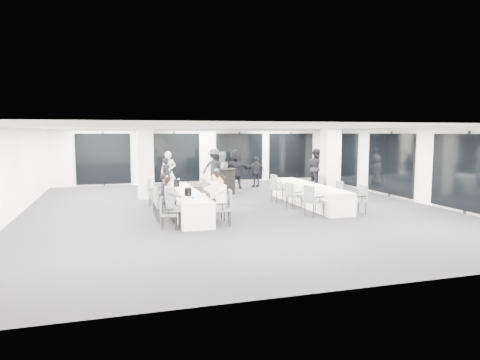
{
  "coord_description": "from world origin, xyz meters",
  "views": [
    {
      "loc": [
        -4.0,
        -14.15,
        2.63
      ],
      "look_at": [
        0.12,
        -0.2,
        1.02
      ],
      "focal_mm": 32.0,
      "sensor_mm": 36.0,
      "label": 1
    }
  ],
  "objects_px": {
    "chair_main_left_mid": "(160,200)",
    "chair_main_left_far": "(153,191)",
    "chair_main_left_second": "(162,203)",
    "chair_main_right_far": "(200,190)",
    "chair_main_right_fourth": "(207,194)",
    "chair_main_right_second": "(219,201)",
    "standing_guest_d": "(256,170)",
    "chair_main_left_near": "(166,211)",
    "chair_main_right_near": "(225,205)",
    "chair_side_right_far": "(318,186)",
    "standing_guest_c": "(215,165)",
    "standing_guest_b": "(222,168)",
    "standing_guest_f": "(235,167)",
    "chair_side_left_mid": "(292,194)",
    "chair_side_right_mid": "(336,192)",
    "standing_guest_e": "(324,170)",
    "chair_main_left_fourth": "(157,197)",
    "chair_side_left_far": "(277,186)",
    "ice_bucket_near": "(188,192)",
    "banquet_table_main": "(184,203)",
    "chair_main_right_mid": "(212,198)",
    "standing_guest_h": "(316,165)",
    "chair_side_left_near": "(312,199)",
    "banquet_table_side": "(309,195)",
    "chair_side_right_near": "(359,198)",
    "standing_guest_g": "(168,169)",
    "standing_guest_a": "(167,173)",
    "cocktail_table": "(227,181)",
    "ice_bucket_far": "(176,183)"
  },
  "relations": [
    {
      "from": "chair_main_left_mid",
      "to": "chair_main_left_far",
      "type": "relative_size",
      "value": 0.97
    },
    {
      "from": "chair_main_left_second",
      "to": "chair_main_right_far",
      "type": "xyz_separation_m",
      "value": [
        1.68,
        2.66,
        -0.04
      ]
    },
    {
      "from": "chair_main_left_far",
      "to": "chair_main_right_fourth",
      "type": "bearing_deg",
      "value": 63.93
    },
    {
      "from": "chair_main_right_second",
      "to": "standing_guest_d",
      "type": "xyz_separation_m",
      "value": [
        3.59,
        7.12,
        0.27
      ]
    },
    {
      "from": "chair_main_left_near",
      "to": "chair_main_right_near",
      "type": "distance_m",
      "value": 1.66
    },
    {
      "from": "chair_side_right_far",
      "to": "standing_guest_c",
      "type": "distance_m",
      "value": 5.79
    },
    {
      "from": "standing_guest_b",
      "to": "standing_guest_f",
      "type": "bearing_deg",
      "value": 176.98
    },
    {
      "from": "chair_main_right_far",
      "to": "standing_guest_b",
      "type": "relative_size",
      "value": 0.48
    },
    {
      "from": "chair_main_right_far",
      "to": "standing_guest_f",
      "type": "xyz_separation_m",
      "value": [
        2.5,
        4.17,
        0.49
      ]
    },
    {
      "from": "chair_main_left_mid",
      "to": "chair_side_left_mid",
      "type": "distance_m",
      "value": 4.68
    },
    {
      "from": "chair_side_right_mid",
      "to": "standing_guest_e",
      "type": "bearing_deg",
      "value": -23.7
    },
    {
      "from": "chair_main_left_fourth",
      "to": "chair_main_right_second",
      "type": "relative_size",
      "value": 0.84
    },
    {
      "from": "chair_side_left_far",
      "to": "ice_bucket_near",
      "type": "xyz_separation_m",
      "value": [
        -3.87,
        -2.56,
        0.28
      ]
    },
    {
      "from": "banquet_table_main",
      "to": "standing_guest_d",
      "type": "height_order",
      "value": "standing_guest_d"
    },
    {
      "from": "chair_main_right_mid",
      "to": "standing_guest_h",
      "type": "relative_size",
      "value": 0.45
    },
    {
      "from": "chair_main_left_far",
      "to": "chair_main_right_far",
      "type": "bearing_deg",
      "value": 94.52
    },
    {
      "from": "banquet_table_main",
      "to": "chair_side_left_near",
      "type": "relative_size",
      "value": 5.1
    },
    {
      "from": "banquet_table_side",
      "to": "chair_side_right_mid",
      "type": "distance_m",
      "value": 1.0
    },
    {
      "from": "chair_side_left_mid",
      "to": "standing_guest_b",
      "type": "height_order",
      "value": "standing_guest_b"
    },
    {
      "from": "chair_main_left_near",
      "to": "standing_guest_h",
      "type": "xyz_separation_m",
      "value": [
        7.96,
        6.91,
        0.57
      ]
    },
    {
      "from": "chair_side_right_near",
      "to": "ice_bucket_near",
      "type": "xyz_separation_m",
      "value": [
        -5.54,
        0.46,
        0.34
      ]
    },
    {
      "from": "standing_guest_g",
      "to": "ice_bucket_near",
      "type": "bearing_deg",
      "value": -67.51
    },
    {
      "from": "banquet_table_main",
      "to": "chair_side_left_near",
      "type": "xyz_separation_m",
      "value": [
        3.81,
        -1.52,
        0.18
      ]
    },
    {
      "from": "chair_main_right_near",
      "to": "standing_guest_a",
      "type": "height_order",
      "value": "standing_guest_a"
    },
    {
      "from": "cocktail_table",
      "to": "standing_guest_d",
      "type": "relative_size",
      "value": 0.64
    },
    {
      "from": "chair_main_right_far",
      "to": "chair_side_right_far",
      "type": "relative_size",
      "value": 1.01
    },
    {
      "from": "chair_side_left_near",
      "to": "ice_bucket_far",
      "type": "bearing_deg",
      "value": -137.97
    },
    {
      "from": "chair_side_left_near",
      "to": "standing_guest_e",
      "type": "relative_size",
      "value": 0.55
    },
    {
      "from": "cocktail_table",
      "to": "standing_guest_f",
      "type": "relative_size",
      "value": 0.52
    },
    {
      "from": "standing_guest_a",
      "to": "chair_main_right_mid",
      "type": "bearing_deg",
      "value": -113.16
    },
    {
      "from": "chair_main_right_second",
      "to": "chair_main_right_fourth",
      "type": "bearing_deg",
      "value": 2.37
    },
    {
      "from": "chair_main_left_fourth",
      "to": "standing_guest_a",
      "type": "xyz_separation_m",
      "value": [
        0.88,
        4.57,
        0.38
      ]
    },
    {
      "from": "chair_main_right_far",
      "to": "banquet_table_main",
      "type": "bearing_deg",
      "value": 146.91
    },
    {
      "from": "chair_main_right_near",
      "to": "chair_side_right_near",
      "type": "xyz_separation_m",
      "value": [
        4.64,
        0.47,
        -0.05
      ]
    },
    {
      "from": "chair_side_right_far",
      "to": "standing_guest_c",
      "type": "xyz_separation_m",
      "value": [
        -3.0,
        4.93,
        0.52
      ]
    },
    {
      "from": "banquet_table_main",
      "to": "standing_guest_d",
      "type": "relative_size",
      "value": 2.93
    },
    {
      "from": "chair_main_left_far",
      "to": "standing_guest_b",
      "type": "relative_size",
      "value": 0.5
    },
    {
      "from": "chair_main_right_near",
      "to": "chair_main_right_far",
      "type": "xyz_separation_m",
      "value": [
        -0.0,
        3.56,
        -0.03
      ]
    },
    {
      "from": "chair_main_left_second",
      "to": "chair_side_right_mid",
      "type": "xyz_separation_m",
      "value": [
        6.32,
        1.07,
        -0.08
      ]
    },
    {
      "from": "chair_main_right_mid",
      "to": "chair_side_right_far",
      "type": "xyz_separation_m",
      "value": [
        4.65,
        1.84,
        0.0
      ]
    },
    {
      "from": "chair_main_right_mid",
      "to": "standing_guest_d",
      "type": "distance_m",
      "value": 7.25
    },
    {
      "from": "chair_main_left_fourth",
      "to": "standing_guest_f",
      "type": "relative_size",
      "value": 0.42
    },
    {
      "from": "chair_side_right_mid",
      "to": "chair_side_left_mid",
      "type": "bearing_deg",
      "value": 83.65
    },
    {
      "from": "chair_main_left_near",
      "to": "chair_side_right_far",
      "type": "xyz_separation_m",
      "value": [
        6.31,
        3.47,
        0.05
      ]
    },
    {
      "from": "chair_main_right_fourth",
      "to": "chair_side_left_far",
      "type": "distance_m",
      "value": 3.14
    },
    {
      "from": "cocktail_table",
      "to": "standing_guest_h",
      "type": "height_order",
      "value": "standing_guest_h"
    },
    {
      "from": "banquet_table_side",
      "to": "chair_main_left_near",
      "type": "distance_m",
      "value": 6.03
    },
    {
      "from": "chair_main_left_mid",
      "to": "chair_main_left_fourth",
      "type": "distance_m",
      "value": 0.97
    },
    {
      "from": "chair_main_left_near",
      "to": "standing_guest_h",
      "type": "height_order",
      "value": "standing_guest_h"
    },
    {
      "from": "chair_main_left_mid",
      "to": "standing_guest_e",
      "type": "xyz_separation_m",
      "value": [
        8.16,
        4.88,
        0.34
      ]
    }
  ]
}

